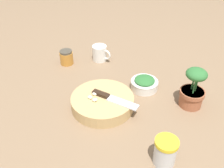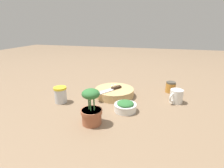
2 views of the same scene
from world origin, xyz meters
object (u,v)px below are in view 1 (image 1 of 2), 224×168
(garlic_cloves, at_px, (93,97))
(coffee_mug, at_px, (100,53))
(cutting_board, at_px, (103,102))
(herb_bowl, at_px, (144,83))
(chef_knife, at_px, (112,98))
(spice_jar, at_px, (165,151))
(potted_herb, at_px, (193,91))
(honey_jar, at_px, (66,57))

(garlic_cloves, relative_size, coffee_mug, 0.58)
(cutting_board, height_order, coffee_mug, coffee_mug)
(herb_bowl, bearing_deg, chef_knife, -50.35)
(cutting_board, xyz_separation_m, spice_jar, (0.27, 0.17, 0.02))
(cutting_board, relative_size, herb_bowl, 2.07)
(spice_jar, height_order, potted_herb, potted_herb)
(cutting_board, xyz_separation_m, herb_bowl, (-0.10, 0.18, 0.00))
(garlic_cloves, height_order, herb_bowl, garlic_cloves)
(herb_bowl, height_order, honey_jar, honey_jar)
(chef_knife, bearing_deg, spice_jar, 63.00)
(honey_jar, bearing_deg, garlic_cloves, 20.14)
(spice_jar, distance_m, honey_jar, 0.69)
(coffee_mug, bearing_deg, chef_knife, 4.68)
(cutting_board, bearing_deg, coffee_mug, 179.38)
(chef_knife, distance_m, spice_jar, 0.29)
(chef_knife, height_order, potted_herb, potted_herb)
(cutting_board, distance_m, coffee_mug, 0.36)
(garlic_cloves, bearing_deg, spice_jar, 38.26)
(chef_knife, distance_m, garlic_cloves, 0.07)
(cutting_board, distance_m, spice_jar, 0.32)
(spice_jar, bearing_deg, honey_jar, -151.19)
(spice_jar, xyz_separation_m, coffee_mug, (-0.63, -0.17, -0.01))
(herb_bowl, xyz_separation_m, spice_jar, (0.37, -0.01, 0.02))
(herb_bowl, distance_m, honey_jar, 0.41)
(cutting_board, height_order, potted_herb, potted_herb)
(spice_jar, height_order, honey_jar, spice_jar)
(chef_knife, bearing_deg, herb_bowl, 163.88)
(garlic_cloves, xyz_separation_m, herb_bowl, (-0.11, 0.21, -0.03))
(chef_knife, height_order, spice_jar, spice_jar)
(chef_knife, distance_m, herb_bowl, 0.19)
(garlic_cloves, height_order, honey_jar, honey_jar)
(garlic_cloves, xyz_separation_m, honey_jar, (-0.34, -0.13, -0.02))
(herb_bowl, xyz_separation_m, coffee_mug, (-0.25, -0.18, 0.01))
(chef_knife, xyz_separation_m, honey_jar, (-0.35, -0.19, -0.02))
(coffee_mug, distance_m, potted_herb, 0.50)
(chef_knife, bearing_deg, coffee_mug, -141.08)
(spice_jar, relative_size, honey_jar, 1.30)
(chef_knife, bearing_deg, potted_herb, 124.51)
(garlic_cloves, distance_m, honey_jar, 0.36)
(herb_bowl, bearing_deg, honey_jar, -124.28)
(chef_knife, distance_m, coffee_mug, 0.38)
(garlic_cloves, bearing_deg, herb_bowl, 117.21)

